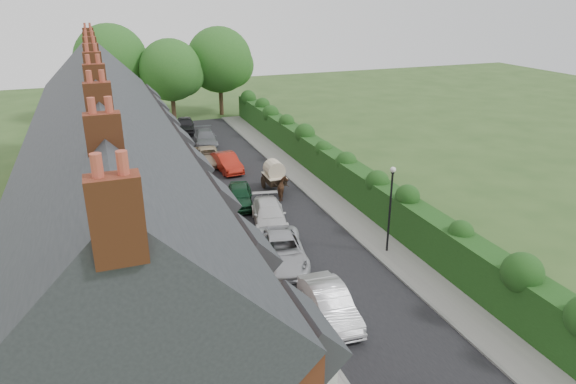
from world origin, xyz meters
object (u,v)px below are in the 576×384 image
object	(u,v)px
car_silver_b	(282,250)
horse	(283,189)
car_red	(227,162)
car_beige	(208,156)
car_grey	(205,138)
horse_cart	(274,173)
car_green	(240,195)
car_white	(269,215)
car_black	(185,125)
car_silver_a	(329,303)
lamppost	(391,199)

from	to	relation	value
car_silver_b	horse	bearing A→B (deg)	81.60
car_red	car_beige	distance (m)	2.76
car_grey	horse_cart	size ratio (longest dim) A/B	1.58
car_beige	car_green	bearing A→B (deg)	-88.35
car_silver_b	car_beige	world-z (taller)	car_silver_b
car_silver_b	car_white	bearing A→B (deg)	91.42
horse	car_silver_b	bearing A→B (deg)	88.94
car_white	car_black	world-z (taller)	car_black
car_beige	horse_cart	size ratio (longest dim) A/B	1.50
car_green	car_silver_a	bearing A→B (deg)	-75.20
car_silver_b	car_black	size ratio (longest dim) A/B	1.16
car_black	horse	bearing A→B (deg)	-72.98
car_silver_b	lamppost	bearing A→B (deg)	2.63
car_green	car_red	size ratio (longest dim) A/B	0.97
car_green	car_beige	size ratio (longest dim) A/B	0.90
lamppost	car_white	xyz separation A→B (m)	(-5.12, 5.87, -2.58)
car_beige	car_black	bearing A→B (deg)	91.17
lamppost	car_green	world-z (taller)	lamppost
car_white	car_beige	world-z (taller)	car_white
car_white	horse_cart	distance (m)	6.30
lamppost	car_white	bearing A→B (deg)	131.08
car_silver_a	car_green	bearing A→B (deg)	94.03
lamppost	horse_cart	size ratio (longest dim) A/B	1.61
lamppost	car_silver_a	bearing A→B (deg)	-141.39
car_silver_a	car_silver_b	bearing A→B (deg)	95.83
car_grey	car_red	bearing A→B (deg)	-82.91
car_silver_a	car_grey	distance (m)	30.01
horse	car_red	bearing A→B (deg)	-53.90
car_grey	car_black	distance (m)	5.68
car_silver_a	car_silver_b	distance (m)	5.61
car_silver_a	car_black	world-z (taller)	car_black
lamppost	car_black	size ratio (longest dim) A/B	1.11
car_black	horse	world-z (taller)	car_black
car_green	car_beige	xyz separation A→B (m)	(-0.06, 10.12, -0.07)
lamppost	car_silver_a	distance (m)	7.79
horse_cart	car_beige	bearing A→B (deg)	112.16
car_beige	car_grey	size ratio (longest dim) A/B	0.95
car_green	car_black	distance (m)	21.32
car_beige	horse_cart	xyz separation A→B (m)	(3.31, -8.12, 0.66)
lamppost	horse	world-z (taller)	lamppost
car_grey	horse_cart	world-z (taller)	horse_cart
car_silver_b	car_red	size ratio (longest dim) A/B	1.22
car_grey	car_silver_b	bearing A→B (deg)	-85.59
car_silver_a	car_black	size ratio (longest dim) A/B	0.99
lamppost	car_silver_a	size ratio (longest dim) A/B	1.11
lamppost	horse	size ratio (longest dim) A/B	2.94
car_silver_b	car_beige	bearing A→B (deg)	102.13
car_white	horse	size ratio (longest dim) A/B	2.83
car_black	car_grey	bearing A→B (deg)	-71.86
car_green	horse_cart	size ratio (longest dim) A/B	1.34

